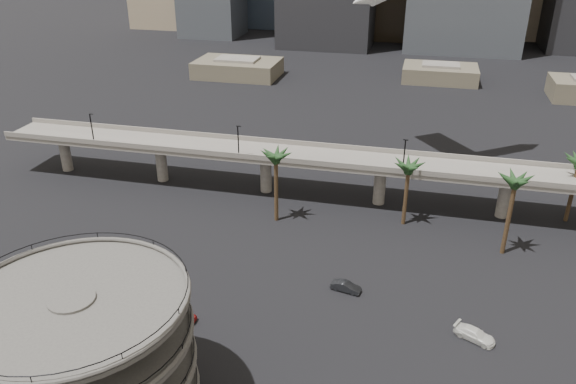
% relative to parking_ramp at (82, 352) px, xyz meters
% --- Properties ---
extents(parking_ramp, '(22.20, 22.20, 17.35)m').
position_rel_parking_ramp_xyz_m(parking_ramp, '(0.00, 0.00, 0.00)').
color(parking_ramp, '#4D4A48').
rests_on(parking_ramp, ground).
extents(overpass, '(130.00, 9.30, 14.70)m').
position_rel_parking_ramp_xyz_m(overpass, '(13.00, 59.00, -2.50)').
color(overpass, slate).
rests_on(overpass, ground).
extents(palm_trees, '(54.40, 18.40, 14.00)m').
position_rel_parking_ramp_xyz_m(palm_trees, '(34.48, 51.47, 1.46)').
color(palm_trees, '#4B3820').
rests_on(palm_trees, ground).
extents(low_buildings, '(135.00, 27.50, 6.80)m').
position_rel_parking_ramp_xyz_m(low_buildings, '(19.89, 146.30, -6.97)').
color(low_buildings, brown).
rests_on(low_buildings, ground).
extents(car_a, '(4.75, 2.20, 1.58)m').
position_rel_parking_ramp_xyz_m(car_a, '(1.61, 18.01, -9.05)').
color(car_a, '#AF1919').
rests_on(car_a, ground).
extents(car_b, '(4.57, 2.33, 1.44)m').
position_rel_parking_ramp_xyz_m(car_b, '(22.13, 29.79, -9.12)').
color(car_b, black).
rests_on(car_b, ground).
extents(car_c, '(5.62, 4.20, 1.51)m').
position_rel_parking_ramp_xyz_m(car_c, '(39.53, 23.38, -9.08)').
color(car_c, white).
rests_on(car_c, ground).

